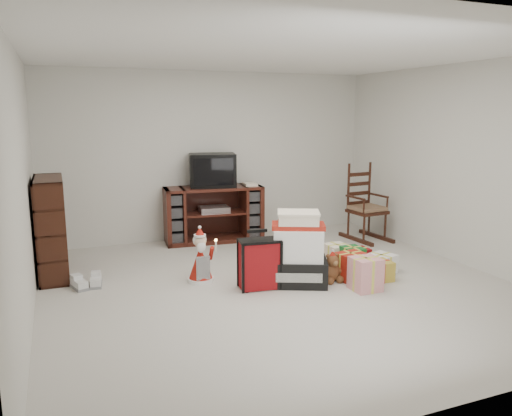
{
  "coord_description": "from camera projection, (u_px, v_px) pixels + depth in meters",
  "views": [
    {
      "loc": [
        -2.2,
        -4.77,
        1.9
      ],
      "look_at": [
        -0.05,
        0.6,
        0.79
      ],
      "focal_mm": 35.0,
      "sensor_mm": 36.0,
      "label": 1
    }
  ],
  "objects": [
    {
      "name": "room",
      "position": [
        281.0,
        175.0,
        5.27
      ],
      "size": [
        5.01,
        5.01,
        2.51
      ],
      "color": "beige",
      "rests_on": "ground"
    },
    {
      "name": "bookshelf",
      "position": [
        51.0,
        229.0,
        5.79
      ],
      "size": [
        0.32,
        0.95,
        1.16
      ],
      "color": "black",
      "rests_on": "floor"
    },
    {
      "name": "teddy_bear",
      "position": [
        332.0,
        269.0,
        5.67
      ],
      "size": [
        0.22,
        0.19,
        0.32
      ],
      "color": "brown",
      "rests_on": "floor"
    },
    {
      "name": "tv_stand",
      "position": [
        214.0,
        214.0,
        7.42
      ],
      "size": [
        1.47,
        0.63,
        0.82
      ],
      "rotation": [
        0.0,
        0.0,
        -0.09
      ],
      "color": "#3F1712",
      "rests_on": "floor"
    },
    {
      "name": "santa_figurine",
      "position": [
        280.0,
        246.0,
        6.26
      ],
      "size": [
        0.31,
        0.29,
        0.63
      ],
      "color": "#A71B12",
      "rests_on": "floor"
    },
    {
      "name": "gift_pile",
      "position": [
        298.0,
        253.0,
        5.56
      ],
      "size": [
        0.78,
        0.69,
        0.81
      ],
      "rotation": [
        0.0,
        0.0,
        -0.42
      ],
      "color": "black",
      "rests_on": "floor"
    },
    {
      "name": "mrs_claus_figurine",
      "position": [
        200.0,
        261.0,
        5.66
      ],
      "size": [
        0.31,
        0.29,
        0.63
      ],
      "color": "#A71B12",
      "rests_on": "floor"
    },
    {
      "name": "red_suitcase",
      "position": [
        260.0,
        264.0,
        5.41
      ],
      "size": [
        0.45,
        0.27,
        0.65
      ],
      "rotation": [
        0.0,
        0.0,
        -0.11
      ],
      "color": "maroon",
      "rests_on": "floor"
    },
    {
      "name": "sneaker_pair",
      "position": [
        87.0,
        283.0,
        5.5
      ],
      "size": [
        0.36,
        0.31,
        0.1
      ],
      "rotation": [
        0.0,
        0.0,
        0.14
      ],
      "color": "silver",
      "rests_on": "floor"
    },
    {
      "name": "rocking_chair",
      "position": [
        365.0,
        212.0,
        7.55
      ],
      "size": [
        0.55,
        0.83,
        1.19
      ],
      "rotation": [
        0.0,
        0.0,
        0.1
      ],
      "color": "black",
      "rests_on": "floor"
    },
    {
      "name": "stocking",
      "position": [
        285.0,
        254.0,
        5.62
      ],
      "size": [
        0.33,
        0.19,
        0.66
      ],
      "primitive_type": null,
      "rotation": [
        0.0,
        0.0,
        0.19
      ],
      "color": "#0D650B",
      "rests_on": "floor"
    },
    {
      "name": "gift_cluster",
      "position": [
        360.0,
        263.0,
        5.94
      ],
      "size": [
        0.8,
        1.18,
        0.28
      ],
      "color": "#A41F12",
      "rests_on": "floor"
    },
    {
      "name": "crt_television",
      "position": [
        213.0,
        170.0,
        7.32
      ],
      "size": [
        0.75,
        0.61,
        0.49
      ],
      "rotation": [
        0.0,
        0.0,
        -0.22
      ],
      "color": "black",
      "rests_on": "tv_stand"
    }
  ]
}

